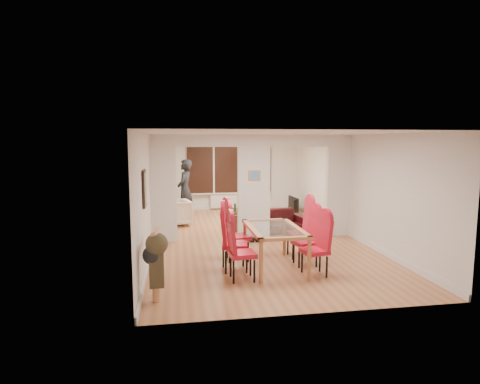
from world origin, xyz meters
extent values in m
cube|color=#BA774B|center=(0.00, 0.00, 0.00)|extent=(5.00, 9.00, 0.01)
cube|color=white|center=(0.00, 0.00, 1.30)|extent=(5.00, 0.18, 2.60)
cube|color=black|center=(0.00, 4.44, 1.50)|extent=(3.00, 0.08, 1.80)
cube|color=white|center=(0.00, 4.40, 0.30)|extent=(1.40, 0.08, 0.50)
sphere|color=orange|center=(0.30, 3.30, 2.15)|extent=(0.36, 0.36, 0.36)
cube|color=gray|center=(-2.47, -2.40, 1.60)|extent=(0.04, 0.52, 0.67)
cube|color=#4C8CD8|center=(0.00, -0.10, 1.60)|extent=(0.30, 0.03, 0.25)
imported|color=black|center=(0.57, 0.56, 0.30)|extent=(2.14, 1.13, 0.59)
imported|color=silver|center=(-1.93, 1.91, 0.37)|extent=(0.95, 0.97, 0.75)
imported|color=black|center=(-1.64, 2.66, 0.94)|extent=(0.79, 0.64, 1.88)
imported|color=black|center=(2.00, 3.49, 0.26)|extent=(0.92, 0.18, 0.53)
cylinder|color=#143F19|center=(-0.08, 2.63, 0.36)|extent=(0.07, 0.07, 0.27)
imported|color=#341A12|center=(0.38, 2.53, 0.25)|extent=(0.23, 0.23, 0.06)
camera|label=1|loc=(-1.92, -9.71, 2.45)|focal=30.00mm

